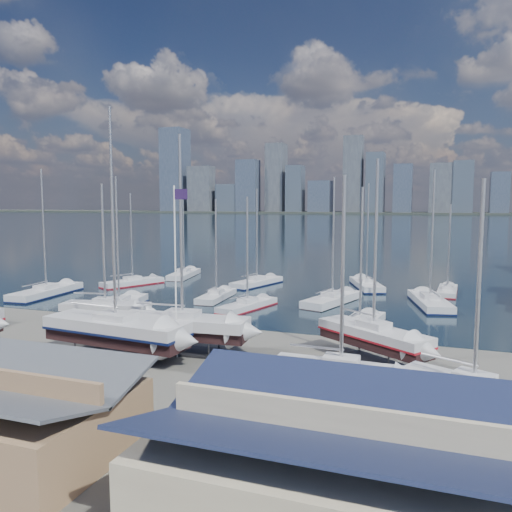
% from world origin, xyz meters
% --- Properties ---
extents(ground, '(1400.00, 1400.00, 0.00)m').
position_xyz_m(ground, '(0.00, -10.00, 0.00)').
color(ground, '#605E59').
rests_on(ground, ground).
extents(water, '(1400.00, 600.00, 0.40)m').
position_xyz_m(water, '(0.00, 300.00, -0.15)').
color(water, '#1B2C3E').
rests_on(water, ground).
extents(far_shore, '(1400.00, 80.00, 2.20)m').
position_xyz_m(far_shore, '(0.00, 560.00, 1.10)').
color(far_shore, '#2D332D').
rests_on(far_shore, ground).
extents(skyline, '(639.14, 43.80, 107.69)m').
position_xyz_m(skyline, '(-7.83, 553.76, 39.09)').
color(skyline, '#475166').
rests_on(skyline, far_shore).
extents(shed_grey, '(12.60, 8.40, 4.17)m').
position_xyz_m(shed_grey, '(0.00, -26.00, 2.15)').
color(shed_grey, '#8C6B4C').
rests_on(shed_grey, ground).
extents(shed_blue, '(13.65, 9.45, 4.71)m').
position_xyz_m(shed_blue, '(16.00, -26.00, 2.42)').
color(shed_blue, '#BFB293').
rests_on(shed_blue, ground).
extents(sailboat_cradle_2, '(8.62, 3.91, 13.77)m').
position_xyz_m(sailboat_cradle_2, '(-9.81, -4.49, 1.96)').
color(sailboat_cradle_2, '#2D2D33').
rests_on(sailboat_cradle_2, ground).
extents(sailboat_cradle_3, '(12.18, 4.38, 19.04)m').
position_xyz_m(sailboat_cradle_3, '(-3.47, -11.80, 2.23)').
color(sailboat_cradle_3, '#2D2D33').
rests_on(sailboat_cradle_3, ground).
extents(sailboat_cradle_4, '(10.86, 3.82, 17.29)m').
position_xyz_m(sailboat_cradle_4, '(0.57, -8.58, 2.14)').
color(sailboat_cradle_4, '#2D2D33').
rests_on(sailboat_cradle_4, ground).
extents(sailboat_cradle_5, '(8.32, 2.50, 13.56)m').
position_xyz_m(sailboat_cradle_5, '(14.49, -15.11, 1.95)').
color(sailboat_cradle_5, '#2D2D33').
rests_on(sailboat_cradle_5, ground).
extents(sailboat_cradle_6, '(9.17, 7.47, 15.17)m').
position_xyz_m(sailboat_cradle_6, '(15.36, -6.13, 2.03)').
color(sailboat_cradle_6, '#2D2D33').
rests_on(sailboat_cradle_6, ground).
extents(sailboat_cradle_7, '(8.14, 5.47, 13.22)m').
position_xyz_m(sailboat_cradle_7, '(21.67, -15.48, 1.94)').
color(sailboat_cradle_7, '#2D2D33').
rests_on(sailboat_cradle_7, ground).
extents(sailboat_moored_0, '(3.99, 11.62, 17.08)m').
position_xyz_m(sailboat_moored_0, '(-27.68, 7.32, 0.31)').
color(sailboat_moored_0, black).
rests_on(sailboat_moored_0, water).
extents(sailboat_moored_1, '(6.42, 9.62, 14.05)m').
position_xyz_m(sailboat_moored_1, '(-21.86, 18.20, 0.31)').
color(sailboat_moored_1, black).
rests_on(sailboat_moored_1, water).
extents(sailboat_moored_2, '(4.32, 10.08, 14.74)m').
position_xyz_m(sailboat_moored_2, '(-18.62, 28.04, 0.32)').
color(sailboat_moored_2, black).
rests_on(sailboat_moored_2, water).
extents(sailboat_moored_3, '(4.81, 10.80, 15.61)m').
position_xyz_m(sailboat_moored_3, '(-13.83, 3.39, 0.31)').
color(sailboat_moored_3, black).
rests_on(sailboat_moored_3, water).
extents(sailboat_moored_4, '(2.94, 8.79, 13.08)m').
position_xyz_m(sailboat_moored_4, '(-5.90, 12.48, 0.32)').
color(sailboat_moored_4, black).
rests_on(sailboat_moored_4, water).
extents(sailboat_moored_5, '(5.41, 10.23, 14.73)m').
position_xyz_m(sailboat_moored_5, '(-4.70, 24.23, 0.31)').
color(sailboat_moored_5, black).
rests_on(sailboat_moored_5, water).
extents(sailboat_moored_6, '(4.73, 9.22, 13.28)m').
position_xyz_m(sailboat_moored_6, '(-0.24, 8.44, 0.31)').
color(sailboat_moored_6, black).
rests_on(sailboat_moored_6, water).
extents(sailboat_moored_7, '(5.81, 10.82, 15.74)m').
position_xyz_m(sailboat_moored_7, '(8.23, 14.78, 0.32)').
color(sailboat_moored_7, black).
rests_on(sailboat_moored_7, water).
extents(sailboat_moored_8, '(6.27, 10.71, 15.47)m').
position_xyz_m(sailboat_moored_8, '(10.66, 27.43, 0.31)').
color(sailboat_moored_8, black).
rests_on(sailboat_moored_8, water).
extents(sailboat_moored_9, '(4.03, 9.64, 14.11)m').
position_xyz_m(sailboat_moored_9, '(13.01, 3.69, 0.32)').
color(sailboat_moored_9, black).
rests_on(sailboat_moored_9, water).
extents(sailboat_moored_10, '(5.56, 11.49, 16.56)m').
position_xyz_m(sailboat_moored_10, '(19.24, 17.22, 0.31)').
color(sailboat_moored_10, black).
rests_on(sailboat_moored_10, water).
extents(sailboat_moored_11, '(2.85, 8.43, 12.41)m').
position_xyz_m(sailboat_moored_11, '(21.36, 26.26, 0.31)').
color(sailboat_moored_11, black).
rests_on(sailboat_moored_11, water).
extents(car_a, '(2.66, 4.81, 1.55)m').
position_xyz_m(car_a, '(-6.93, -19.14, 0.77)').
color(car_a, gray).
rests_on(car_a, ground).
extents(car_b, '(4.61, 1.75, 1.50)m').
position_xyz_m(car_b, '(-4.34, -19.48, 0.75)').
color(car_b, gray).
rests_on(car_b, ground).
extents(car_c, '(3.83, 5.55, 1.41)m').
position_xyz_m(car_c, '(-1.25, -18.97, 0.70)').
color(car_c, gray).
rests_on(car_c, ground).
extents(car_d, '(3.22, 4.79, 1.29)m').
position_xyz_m(car_d, '(9.60, -20.14, 0.64)').
color(car_d, gray).
rests_on(car_d, ground).
extents(flagpole, '(1.17, 0.12, 13.30)m').
position_xyz_m(flagpole, '(0.95, -10.10, 7.75)').
color(flagpole, white).
rests_on(flagpole, ground).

